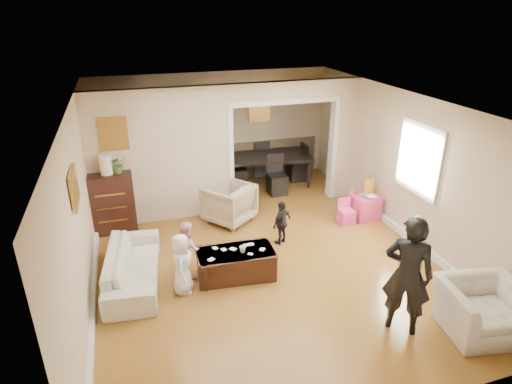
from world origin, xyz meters
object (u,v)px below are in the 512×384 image
object	(u,v)px
dresser	(112,203)
dining_table	(268,170)
child_kneel_a	(182,264)
coffee_cup	(243,249)
sofa	(133,266)
play_table	(364,207)
adult_person	(408,275)
armchair_front	(483,309)
table_lamp	(106,165)
coffee_table	(236,264)
child_kneel_b	(187,248)
cyan_cup	(363,196)
child_toddler	(282,223)
armchair_back	(229,203)

from	to	relation	value
dresser	dining_table	size ratio (longest dim) A/B	0.57
dining_table	child_kneel_a	xyz separation A→B (m)	(-2.59, -3.66, 0.13)
coffee_cup	dresser	bearing A→B (deg)	130.71
sofa	play_table	distance (m)	4.62
dining_table	adult_person	distance (m)	5.35
armchair_front	adult_person	distance (m)	1.15
armchair_front	child_kneel_a	world-z (taller)	child_kneel_a
sofa	table_lamp	distance (m)	2.13
dining_table	child_kneel_a	world-z (taller)	child_kneel_a
table_lamp	dining_table	world-z (taller)	table_lamp
armchair_front	play_table	distance (m)	3.36
coffee_table	dining_table	xyz separation A→B (m)	(1.74, 3.51, 0.13)
play_table	dining_table	size ratio (longest dim) A/B	0.25
coffee_table	dining_table	distance (m)	3.92
play_table	table_lamp	bearing A→B (deg)	168.50
child_kneel_a	child_kneel_b	bearing A→B (deg)	-2.24
sofa	child_kneel_a	distance (m)	0.87
child_kneel_a	table_lamp	bearing A→B (deg)	38.68
child_kneel_a	cyan_cup	bearing A→B (deg)	-54.73
dining_table	table_lamp	bearing A→B (deg)	-150.54
dining_table	child_toddler	distance (m)	2.85
play_table	adult_person	bearing A→B (deg)	-112.10
sofa	play_table	world-z (taller)	sofa
sofa	dresser	world-z (taller)	dresser
armchair_back	coffee_cup	xyz separation A→B (m)	(-0.27, -1.93, 0.11)
armchair_front	child_toddler	bearing A→B (deg)	130.20
sofa	child_kneel_a	xyz separation A→B (m)	(0.70, -0.49, 0.20)
dining_table	adult_person	size ratio (longest dim) A/B	1.20
armchair_front	child_kneel_b	distance (m)	4.24
table_lamp	child_kneel_a	world-z (taller)	table_lamp
table_lamp	dining_table	distance (m)	3.92
coffee_cup	dining_table	bearing A→B (deg)	65.32
table_lamp	child_toddler	size ratio (longest dim) A/B	0.44
cyan_cup	child_kneel_b	size ratio (longest dim) A/B	0.09
dining_table	play_table	bearing A→B (deg)	-52.92
table_lamp	coffee_table	xyz separation A→B (m)	(1.81, -2.17, -1.10)
armchair_front	table_lamp	bearing A→B (deg)	146.41
armchair_back	armchair_front	world-z (taller)	armchair_back
dresser	adult_person	bearing A→B (deg)	-48.06
child_kneel_a	adult_person	bearing A→B (deg)	-106.22
sofa	armchair_back	xyz separation A→B (m)	(1.91, 1.54, 0.11)
coffee_cup	child_toddler	world-z (taller)	child_toddler
child_kneel_b	sofa	bearing A→B (deg)	73.73
play_table	dining_table	xyz separation A→B (m)	(-1.25, 2.32, 0.11)
sofa	coffee_cup	bearing A→B (deg)	-96.48
dresser	child_toddler	distance (m)	3.20
dresser	coffee_cup	world-z (taller)	dresser
table_lamp	adult_person	world-z (taller)	adult_person
dresser	child_kneel_a	xyz separation A→B (m)	(0.96, -2.32, -0.10)
cyan_cup	adult_person	world-z (taller)	adult_person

